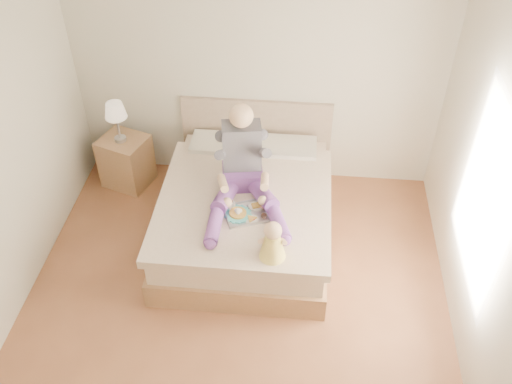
# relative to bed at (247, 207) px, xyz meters

# --- Properties ---
(room) EXTENTS (4.02, 4.22, 2.71)m
(room) POSITION_rel_bed_xyz_m (0.08, -1.08, 1.19)
(room) COLOR brown
(room) RESTS_ON ground
(bed) EXTENTS (1.70, 2.18, 1.00)m
(bed) POSITION_rel_bed_xyz_m (0.00, 0.00, 0.00)
(bed) COLOR olive
(bed) RESTS_ON ground
(nightstand) EXTENTS (0.61, 0.58, 0.61)m
(nightstand) POSITION_rel_bed_xyz_m (-1.48, 0.66, -0.01)
(nightstand) COLOR olive
(nightstand) RESTS_ON ground
(lamp) EXTENTS (0.24, 0.24, 0.48)m
(lamp) POSITION_rel_bed_xyz_m (-1.49, 0.64, 0.66)
(lamp) COLOR silver
(lamp) RESTS_ON nightstand
(adult) EXTENTS (0.79, 1.19, 0.94)m
(adult) POSITION_rel_bed_xyz_m (-0.02, -0.10, 0.57)
(adult) COLOR #603482
(adult) RESTS_ON bed
(tray) EXTENTS (0.51, 0.46, 0.12)m
(tray) POSITION_rel_bed_xyz_m (0.04, -0.41, 0.32)
(tray) COLOR silver
(tray) RESTS_ON bed
(baby) EXTENTS (0.26, 0.35, 0.39)m
(baby) POSITION_rel_bed_xyz_m (0.33, -0.92, 0.45)
(baby) COLOR #FFE350
(baby) RESTS_ON bed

